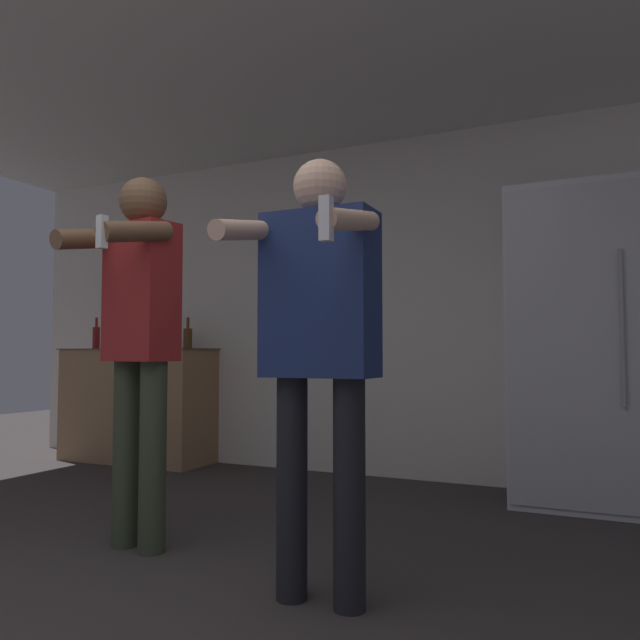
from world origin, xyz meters
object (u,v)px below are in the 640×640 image
at_px(bottle_dark_rum, 188,337).
at_px(person_woman_foreground, 319,331).
at_px(bottle_tall_gin, 170,335).
at_px(person_man_side, 139,325).
at_px(refrigerator, 577,346).
at_px(bottle_brown_liquor, 96,337).

distance_m(bottle_dark_rum, person_woman_foreground, 3.08).
height_order(bottle_tall_gin, person_man_side, person_man_side).
relative_size(refrigerator, person_woman_foreground, 1.17).
height_order(refrigerator, person_woman_foreground, refrigerator).
height_order(bottle_brown_liquor, person_man_side, person_man_side).
height_order(refrigerator, bottle_brown_liquor, refrigerator).
xyz_separation_m(bottle_dark_rum, person_man_side, (1.17, -1.92, -0.01)).
height_order(bottle_dark_rum, person_man_side, person_man_side).
distance_m(bottle_dark_rum, bottle_brown_liquor, 1.02).
xyz_separation_m(bottle_brown_liquor, person_man_side, (2.19, -1.92, -0.02)).
bearing_deg(bottle_tall_gin, person_woman_foreground, -41.54).
height_order(person_woman_foreground, person_man_side, person_man_side).
bearing_deg(person_woman_foreground, bottle_dark_rum, 136.14).
distance_m(refrigerator, bottle_dark_rum, 3.02).
xyz_separation_m(bottle_dark_rum, bottle_brown_liquor, (-1.02, -0.00, 0.02)).
bearing_deg(bottle_tall_gin, person_man_side, -54.66).
bearing_deg(person_man_side, bottle_brown_liquor, 138.79).
bearing_deg(refrigerator, person_man_side, -135.31).
distance_m(bottle_tall_gin, bottle_brown_liquor, 0.83).
relative_size(bottle_brown_liquor, person_man_side, 0.16).
xyz_separation_m(refrigerator, person_man_side, (-1.84, -1.82, 0.09)).
relative_size(refrigerator, bottle_dark_rum, 7.36).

